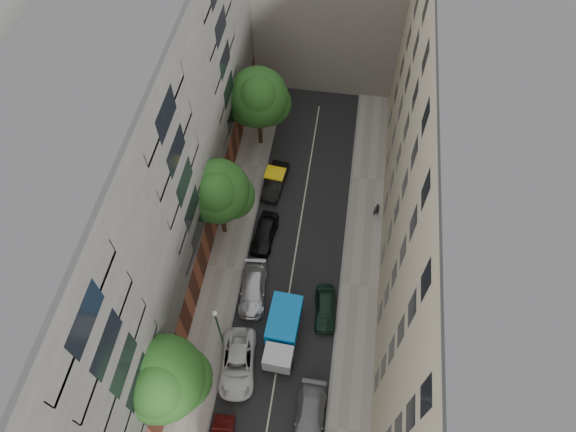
% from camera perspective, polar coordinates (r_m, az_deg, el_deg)
% --- Properties ---
extents(ground, '(120.00, 120.00, 0.00)m').
position_cam_1_polar(ground, '(41.95, 0.40, -6.83)').
color(ground, '#4C4C49').
rests_on(ground, ground).
extents(road_surface, '(8.00, 44.00, 0.02)m').
position_cam_1_polar(road_surface, '(41.94, 0.40, -6.83)').
color(road_surface, black).
rests_on(road_surface, ground).
extents(sidewalk_left, '(3.00, 44.00, 0.15)m').
position_cam_1_polar(sidewalk_left, '(42.57, -6.99, -5.77)').
color(sidewalk_left, gray).
rests_on(sidewalk_left, ground).
extents(sidewalk_right, '(3.00, 44.00, 0.15)m').
position_cam_1_polar(sidewalk_right, '(41.91, 7.93, -7.71)').
color(sidewalk_right, gray).
rests_on(sidewalk_right, ground).
extents(building_left, '(8.00, 44.00, 20.00)m').
position_cam_1_polar(building_left, '(35.92, -17.18, 3.10)').
color(building_left, '#494644').
rests_on(building_left, ground).
extents(building_right, '(8.00, 44.00, 20.00)m').
position_cam_1_polar(building_right, '(34.33, 18.99, -1.25)').
color(building_right, '#B4A88C').
rests_on(building_right, ground).
extents(tarp_truck, '(2.38, 5.53, 2.52)m').
position_cam_1_polar(tarp_truck, '(38.56, -0.62, -12.76)').
color(tarp_truck, black).
rests_on(tarp_truck, ground).
extents(car_left_2, '(3.07, 5.57, 1.48)m').
position_cam_1_polar(car_left_2, '(38.63, -5.61, -15.98)').
color(car_left_2, silver).
rests_on(car_left_2, ground).
extents(car_left_3, '(2.41, 5.06, 1.42)m').
position_cam_1_polar(car_left_3, '(40.77, -3.91, -8.14)').
color(car_left_3, silver).
rests_on(car_left_3, ground).
extents(car_left_4, '(2.09, 4.44, 1.47)m').
position_cam_1_polar(car_left_4, '(43.22, -2.63, -1.92)').
color(car_left_4, black).
rests_on(car_left_4, ground).
extents(car_left_5, '(2.02, 4.59, 1.47)m').
position_cam_1_polar(car_left_5, '(46.37, -1.43, 3.89)').
color(car_left_5, black).
rests_on(car_left_5, ground).
extents(car_right_1, '(2.06, 5.00, 1.45)m').
position_cam_1_polar(car_right_1, '(37.51, 2.41, -21.57)').
color(car_right_1, slate).
rests_on(car_right_1, ground).
extents(car_right_2, '(1.96, 4.11, 1.36)m').
position_cam_1_polar(car_right_2, '(40.15, 4.17, -10.20)').
color(car_right_2, black).
rests_on(car_right_2, ground).
extents(tree_near, '(5.61, 5.39, 8.74)m').
position_cam_1_polar(tree_near, '(33.58, -13.70, -17.38)').
color(tree_near, '#382619').
rests_on(tree_near, sidewalk_left).
extents(tree_mid, '(5.36, 5.10, 8.33)m').
position_cam_1_polar(tree_mid, '(39.77, -7.73, 2.48)').
color(tree_mid, '#382619').
rests_on(tree_mid, sidewalk_left).
extents(tree_far, '(5.62, 5.39, 8.55)m').
position_cam_1_polar(tree_far, '(46.19, -3.24, 12.78)').
color(tree_far, '#382619').
rests_on(tree_far, sidewalk_left).
extents(lamp_post, '(0.36, 0.36, 5.99)m').
position_cam_1_polar(lamp_post, '(36.37, -7.77, -11.99)').
color(lamp_post, '#175032').
rests_on(lamp_post, sidewalk_left).
extents(pedestrian, '(0.65, 0.52, 1.57)m').
position_cam_1_polar(pedestrian, '(44.92, 9.82, 0.70)').
color(pedestrian, black).
rests_on(pedestrian, sidewalk_right).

